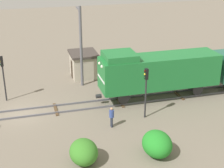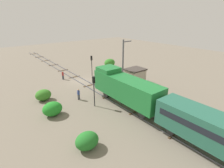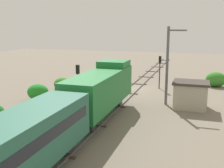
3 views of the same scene
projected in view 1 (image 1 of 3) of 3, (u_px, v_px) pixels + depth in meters
name	position (u px, v px, depth m)	size (l,w,h in m)	color
ground_plane	(21.00, 114.00, 29.48)	(106.21, 106.21, 0.00)	#756B5B
railway_track	(21.00, 113.00, 29.45)	(2.40, 70.81, 0.16)	#595960
locomotive	(158.00, 70.00, 31.52)	(2.90, 11.60, 4.60)	#1E7233
traffic_signal_near	(3.00, 70.00, 30.89)	(0.32, 0.34, 4.30)	#262628
traffic_signal_mid	(146.00, 84.00, 27.79)	(0.32, 0.34, 4.35)	#262628
worker_by_signal	(112.00, 116.00, 27.07)	(0.38, 0.38, 1.70)	#262B38
catenary_mast	(81.00, 45.00, 33.92)	(1.94, 0.28, 8.12)	#595960
relay_hut	(84.00, 64.00, 37.37)	(3.50, 2.90, 2.74)	#B2A893
bush_near	(84.00, 152.00, 22.61)	(2.30, 1.88, 1.67)	#377B26
bush_mid	(157.00, 144.00, 23.42)	(2.46, 2.01, 1.79)	#228526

